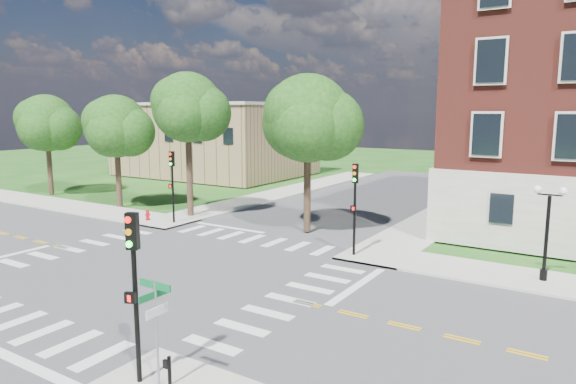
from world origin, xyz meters
The scene contains 19 objects.
ground centered at (0.00, 0.00, 0.00)m, with size 160.00×160.00×0.00m, color #1B4C15.
road_ew centered at (0.00, 0.00, 0.01)m, with size 90.00×12.00×0.01m, color #3D3D3F.
road_ns centered at (0.00, 0.00, 0.01)m, with size 12.00×90.00×0.01m, color #3D3D3F.
sidewalk_ne centered at (15.38, 15.38, 0.06)m, with size 34.00×34.00×0.12m.
sidewalk_nw centered at (-15.38, 15.38, 0.06)m, with size 34.00×34.00×0.12m.
crosswalk_east centered at (7.20, 0.00, 0.00)m, with size 2.20×10.20×0.02m, color silver, non-canonical shape.
stop_bar_east centered at (8.80, 3.00, 0.00)m, with size 0.40×5.50×0.00m, color silver.
secondary_building centered at (-22.00, 30.00, 4.28)m, with size 20.40×15.40×8.30m.
tree_a centered at (-24.94, 10.51, 6.45)m, with size 5.04×5.04×8.87m.
tree_b centered at (-14.68, 9.67, 6.35)m, with size 4.82×4.82×8.67m.
tree_c centered at (-7.57, 10.06, 7.75)m, with size 4.90×4.90×10.13m.
tree_d centered at (2.00, 10.29, 7.08)m, with size 5.37×5.37×9.67m.
traffic_signal_se centered at (7.10, -7.77, 3.19)m, with size 0.38×0.46×4.80m.
traffic_signal_ne centered at (6.74, 7.00, 3.19)m, with size 0.38×0.46×4.80m.
traffic_signal_nw centered at (-6.85, 7.65, 3.19)m, with size 0.37×0.44×4.80m.
twin_lamp_west centered at (15.60, 7.84, 2.52)m, with size 1.36×0.36×4.23m.
street_sign_pole centered at (8.00, -7.87, 2.31)m, with size 1.10×1.10×3.10m.
push_button_post centered at (8.50, -7.99, 0.80)m, with size 0.14×0.21×1.20m.
fire_hydrant centered at (-8.91, 7.24, 0.46)m, with size 0.35×0.35×0.75m.
Camera 1 is at (17.72, -16.78, 7.60)m, focal length 32.00 mm.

